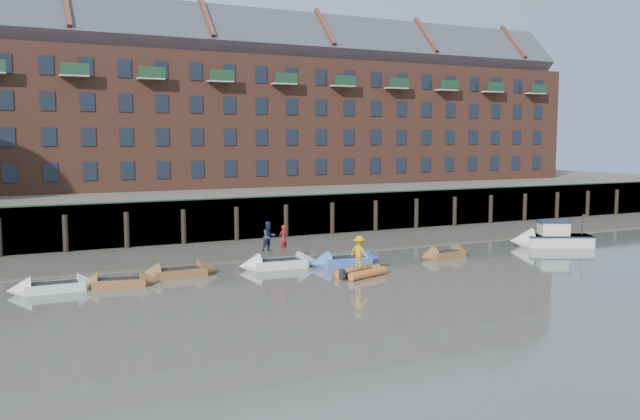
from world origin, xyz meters
TOP-DOWN VIEW (x-y plane):
  - ground at (0.00, 0.00)m, footprint 220.00×220.00m
  - foreshore at (0.00, 18.00)m, footprint 110.00×8.00m
  - mud_band at (0.00, 14.60)m, footprint 110.00×1.60m
  - river_wall at (-0.00, 22.38)m, footprint 110.00×1.23m
  - bank_terrace at (0.00, 36.00)m, footprint 110.00×28.00m
  - apartment_terrace at (-0.00, 36.99)m, footprint 80.60×15.56m
  - rowboat_0 at (-15.67, 10.02)m, footprint 4.45×1.30m
  - rowboat_1 at (-12.57, 9.78)m, footprint 4.29×1.89m
  - rowboat_2 at (-9.12, 10.90)m, footprint 4.58×1.45m
  - rowboat_3 at (-3.10, 10.85)m, footprint 5.04×1.85m
  - rowboat_4 at (0.91, 10.02)m, footprint 4.76×1.40m
  - rowboat_6 at (7.88, 9.38)m, footprint 4.28×1.78m
  - rib_tender at (0.16, 6.58)m, footprint 3.15×2.29m
  - motor_launch at (17.02, 9.96)m, footprint 5.91×4.21m
  - person_rower_a at (-2.85, 10.82)m, footprint 0.68×0.57m
  - person_rower_b at (-3.65, 11.12)m, footprint 1.01×0.87m
  - person_rib_crew at (-0.11, 6.49)m, footprint 1.06×1.33m

SIDE VIEW (x-z plane):
  - ground at x=0.00m, z-range 0.00..0.00m
  - foreshore at x=0.00m, z-range -0.25..0.25m
  - mud_band at x=0.00m, z-range -0.05..0.05m
  - rowboat_1 at x=-12.57m, z-range -0.39..0.81m
  - rowboat_6 at x=7.88m, z-range -0.39..0.82m
  - rowboat_0 at x=-15.67m, z-range -0.42..0.87m
  - rib_tender at x=0.16m, z-range -0.03..0.50m
  - rowboat_2 at x=-9.12m, z-range -0.43..0.89m
  - rowboat_4 at x=0.91m, z-range -0.45..0.93m
  - rowboat_3 at x=-3.10m, z-range -0.46..0.97m
  - motor_launch at x=17.02m, z-range -0.57..1.77m
  - person_rib_crew at x=-0.11m, z-range 0.50..2.29m
  - river_wall at x=0.00m, z-range -0.06..3.24m
  - bank_terrace at x=0.00m, z-range 0.00..3.20m
  - person_rower_a at x=-2.85m, z-range 0.96..2.55m
  - person_rower_b at x=-3.65m, z-range 0.96..2.78m
  - apartment_terrace at x=0.00m, z-range 2.34..23.31m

